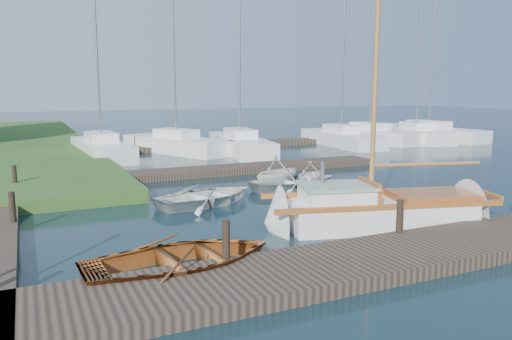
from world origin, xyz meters
name	(u,v)px	position (x,y,z in m)	size (l,w,h in m)	color
ground	(256,207)	(0.00, 0.00, 0.00)	(160.00, 160.00, 0.00)	black
near_dock	(375,259)	(0.00, -6.00, 0.15)	(18.00, 2.20, 0.30)	#2E231F
far_dock	(235,169)	(2.00, 6.50, 0.15)	(14.00, 1.60, 0.30)	#2E231F
pontoon	(289,142)	(10.00, 16.00, 0.15)	(30.00, 1.60, 0.30)	#2E231F
mooring_post_1	(226,239)	(-3.00, -5.00, 0.70)	(0.16, 0.16, 0.80)	black
mooring_post_2	(400,216)	(1.50, -5.00, 0.70)	(0.16, 0.16, 0.80)	black
mooring_post_4	(12,207)	(-7.00, 0.00, 0.70)	(0.16, 0.16, 0.80)	black
mooring_post_5	(15,177)	(-7.00, 5.00, 0.70)	(0.16, 0.16, 0.80)	black
sailboat	(383,213)	(2.26, -3.46, 0.34)	(7.41, 3.74, 9.83)	white
dinghy	(182,254)	(-3.84, -4.69, 0.41)	(2.85, 3.99, 0.83)	brown
tender_a	(207,193)	(-1.30, 1.05, 0.36)	(2.51, 3.51, 0.73)	white
tender_b	(279,169)	(2.21, 2.69, 0.68)	(2.23, 2.58, 1.36)	white
tender_c	(295,179)	(2.61, 2.06, 0.37)	(2.55, 3.57, 0.74)	white
tender_d	(312,171)	(3.58, 2.50, 0.54)	(1.76, 2.04, 1.07)	white
marina_boat_0	(102,147)	(-2.77, 14.29, 0.58)	(2.57, 7.69, 12.08)	white
marina_boat_1	(176,143)	(1.62, 14.76, 0.57)	(5.09, 8.01, 10.54)	white
marina_boat_2	(240,143)	(5.16, 13.33, 0.56)	(3.56, 8.85, 10.30)	white
marina_boat_4	(341,137)	(12.70, 13.71, 0.56)	(2.76, 7.88, 10.09)	white
marina_boat_5	(369,134)	(15.83, 14.74, 0.58)	(3.41, 8.08, 11.78)	white
marina_boat_6	(416,134)	(19.14, 13.66, 0.56)	(3.62, 7.30, 9.32)	white
marina_boat_7	(428,131)	(21.32, 14.67, 0.57)	(3.21, 9.39, 12.24)	white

